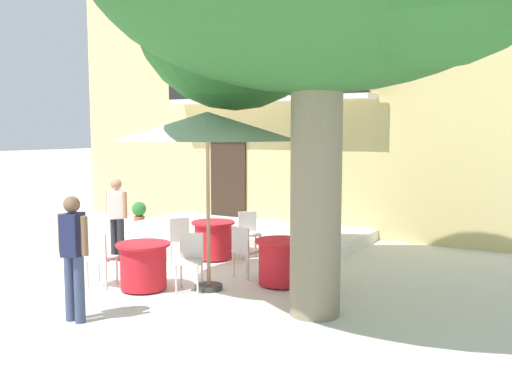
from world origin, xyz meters
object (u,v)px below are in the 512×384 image
(cafe_chair_front_0, at_px, (249,231))
(ground_planter_left, at_px, (139,213))
(cafe_table_front, at_px, (213,240))
(cafe_chair_front_1, at_px, (178,237))
(cafe_table_middle, at_px, (143,266))
(pedestrian_mid_plaza, at_px, (117,214))
(cafe_chair_near_tree_0, at_px, (245,248))
(cafe_chair_near_tree_1, at_px, (323,259))
(cafe_table_near_tree, at_px, (281,262))
(cafe_chair_middle_0, at_px, (99,256))
(cafe_umbrella, at_px, (207,127))
(pedestrian_near_entrance, at_px, (73,251))
(cafe_chair_middle_1, at_px, (190,257))

(cafe_chair_front_0, distance_m, ground_planter_left, 4.65)
(cafe_table_front, bearing_deg, cafe_chair_front_1, -119.21)
(cafe_table_middle, bearing_deg, pedestrian_mid_plaza, 144.57)
(cafe_table_front, xyz_separation_m, ground_planter_left, (-3.90, 2.15, -0.01))
(cafe_chair_near_tree_0, height_order, ground_planter_left, cafe_chair_near_tree_0)
(cafe_chair_near_tree_0, distance_m, cafe_chair_near_tree_1, 1.50)
(cafe_table_near_tree, height_order, cafe_table_front, same)
(pedestrian_mid_plaza, bearing_deg, cafe_chair_middle_0, -54.17)
(cafe_chair_near_tree_1, xyz_separation_m, cafe_chair_front_1, (-3.18, 0.32, 0.00))
(cafe_chair_near_tree_0, bearing_deg, cafe_chair_near_tree_1, -1.88)
(cafe_chair_front_0, distance_m, pedestrian_mid_plaza, 2.65)
(ground_planter_left, bearing_deg, cafe_umbrella, -38.02)
(cafe_table_front, bearing_deg, cafe_table_near_tree, -25.94)
(cafe_chair_near_tree_0, bearing_deg, cafe_table_front, 144.61)
(cafe_umbrella, distance_m, pedestrian_mid_plaza, 3.32)
(ground_planter_left, bearing_deg, cafe_table_middle, -47.18)
(cafe_table_front, bearing_deg, ground_planter_left, 151.20)
(cafe_chair_near_tree_1, bearing_deg, pedestrian_near_entrance, -127.29)
(cafe_table_near_tree, height_order, ground_planter_left, cafe_table_near_tree)
(cafe_chair_front_1, xyz_separation_m, ground_planter_left, (-3.54, 2.80, -0.15))
(cafe_table_near_tree, xyz_separation_m, cafe_umbrella, (-0.87, -0.83, 2.22))
(cafe_table_near_tree, bearing_deg, cafe_chair_middle_1, -138.88)
(cafe_chair_middle_0, relative_size, cafe_chair_middle_1, 1.00)
(cafe_chair_front_0, bearing_deg, cafe_chair_front_1, -124.11)
(cafe_table_middle, distance_m, cafe_chair_front_0, 2.96)
(cafe_chair_middle_0, bearing_deg, cafe_chair_front_1, 88.19)
(cafe_chair_middle_1, height_order, pedestrian_mid_plaza, pedestrian_mid_plaza)
(cafe_chair_front_1, height_order, ground_planter_left, cafe_chair_front_1)
(cafe_chair_near_tree_0, xyz_separation_m, pedestrian_near_entrance, (-0.79, -3.06, 0.43))
(cafe_chair_near_tree_0, height_order, pedestrian_near_entrance, pedestrian_near_entrance)
(cafe_umbrella, bearing_deg, cafe_chair_middle_1, -148.56)
(cafe_chair_middle_1, xyz_separation_m, cafe_chair_front_1, (-1.30, 1.33, 0.00))
(cafe_chair_middle_0, relative_size, cafe_chair_front_1, 1.00)
(cafe_table_near_tree, xyz_separation_m, cafe_chair_near_tree_0, (-0.75, 0.07, 0.14))
(cafe_table_middle, xyz_separation_m, pedestrian_near_entrance, (0.24, -1.62, 0.57))
(pedestrian_mid_plaza, bearing_deg, cafe_table_near_tree, 0.83)
(cafe_chair_middle_1, distance_m, pedestrian_near_entrance, 2.09)
(cafe_chair_middle_0, distance_m, cafe_chair_middle_1, 1.50)
(cafe_table_near_tree, distance_m, cafe_chair_front_1, 2.45)
(cafe_chair_front_0, xyz_separation_m, cafe_chair_front_1, (-0.84, -1.24, 0.00))
(cafe_chair_front_0, distance_m, cafe_umbrella, 3.27)
(cafe_umbrella, bearing_deg, cafe_table_front, 122.83)
(cafe_table_middle, xyz_separation_m, cafe_table_front, (-0.28, 2.36, 0.00))
(cafe_chair_front_1, distance_m, pedestrian_near_entrance, 3.47)
(cafe_table_middle, height_order, cafe_chair_front_0, cafe_chair_front_0)
(cafe_table_near_tree, bearing_deg, cafe_chair_front_0, 134.91)
(cafe_table_front, xyz_separation_m, pedestrian_mid_plaza, (-1.57, -1.05, 0.53))
(cafe_chair_middle_1, distance_m, pedestrian_mid_plaza, 2.69)
(cafe_table_near_tree, xyz_separation_m, pedestrian_mid_plaza, (-3.62, -0.05, 0.53))
(cafe_chair_near_tree_1, bearing_deg, cafe_table_front, 160.84)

